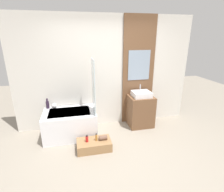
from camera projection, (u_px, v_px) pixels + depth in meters
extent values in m
plane|color=gray|center=(123.00, 163.00, 3.09)|extent=(12.00, 12.00, 0.00)
cube|color=silver|center=(106.00, 73.00, 4.12)|extent=(4.20, 0.06, 2.60)
cube|color=brown|center=(138.00, 72.00, 4.24)|extent=(0.79, 0.03, 2.60)
cube|color=#8C9EB2|center=(139.00, 65.00, 4.17)|extent=(0.54, 0.01, 0.71)
cube|color=white|center=(70.00, 124.00, 3.87)|extent=(1.12, 0.76, 0.58)
cube|color=silver|center=(69.00, 112.00, 3.78)|extent=(0.87, 0.53, 0.01)
cube|color=silver|center=(94.00, 87.00, 3.57)|extent=(0.01, 0.45, 1.13)
cube|color=#997047|center=(94.00, 145.00, 3.45)|extent=(0.67, 0.38, 0.19)
cube|color=brown|center=(140.00, 111.00, 4.29)|extent=(0.59, 0.50, 0.76)
cube|color=white|center=(141.00, 94.00, 4.15)|extent=(0.43, 0.38, 0.12)
cylinder|color=silver|center=(140.00, 87.00, 4.20)|extent=(0.02, 0.02, 0.15)
cylinder|color=#2D1E33|center=(48.00, 105.00, 3.93)|extent=(0.07, 0.07, 0.16)
cylinder|color=#2D1E33|center=(47.00, 100.00, 3.89)|extent=(0.04, 0.04, 0.07)
sphere|color=white|center=(54.00, 106.00, 3.94)|extent=(0.11, 0.11, 0.11)
cylinder|color=red|center=(87.00, 139.00, 3.37)|extent=(0.05, 0.05, 0.11)
cylinder|color=black|center=(87.00, 136.00, 3.35)|extent=(0.03, 0.03, 0.03)
cylinder|color=#B2752D|center=(96.00, 138.00, 3.41)|extent=(0.04, 0.04, 0.13)
cylinder|color=black|center=(96.00, 134.00, 3.38)|extent=(0.02, 0.02, 0.03)
cylinder|color=brown|center=(103.00, 138.00, 3.44)|extent=(0.16, 0.09, 0.09)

